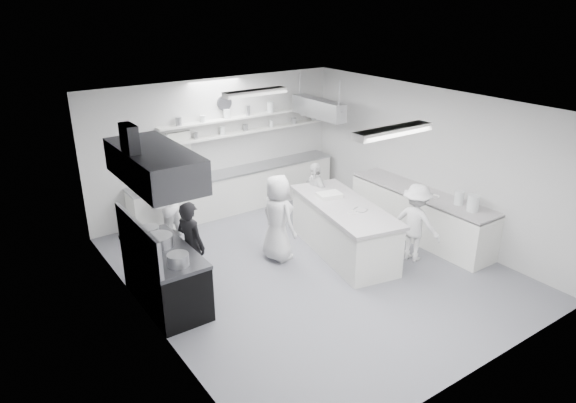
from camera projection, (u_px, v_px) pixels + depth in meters
floor at (310, 268)px, 9.53m from camera, size 6.00×7.00×0.02m
ceiling at (313, 104)px, 8.40m from camera, size 6.00×7.00×0.02m
wall_back at (217, 146)px, 11.63m from camera, size 6.00×0.04×3.00m
wall_front at (485, 275)px, 6.30m from camera, size 6.00×0.04×3.00m
wall_left at (144, 234)px, 7.38m from camera, size 0.04×7.00×3.00m
wall_right at (429, 161)px, 10.56m from camera, size 0.04×7.00×3.00m
stove at (166, 278)px, 8.29m from camera, size 0.80×1.80×0.90m
exhaust_hood at (154, 165)px, 7.58m from camera, size 0.85×2.00×0.50m
back_counter at (237, 190)px, 11.95m from camera, size 5.00×0.60×0.92m
shelf_lower at (247, 132)px, 11.81m from camera, size 4.20×0.26×0.04m
shelf_upper at (246, 116)px, 11.68m from camera, size 4.20×0.26×0.04m
pass_through_window at (163, 158)px, 10.95m from camera, size 1.30×0.04×1.00m
wall_clock at (224, 103)px, 11.35m from camera, size 0.32×0.05×0.32m
right_counter at (419, 215)px, 10.60m from camera, size 0.74×3.30×0.94m
pot_rack at (318, 108)px, 11.56m from camera, size 0.30×1.60×0.40m
light_fixture_front at (393, 131)px, 7.06m from camera, size 1.30×0.25×0.10m
light_fixture_rear at (255, 92)px, 9.80m from camera, size 1.30×0.25×0.10m
prep_island at (343, 230)px, 9.92m from camera, size 1.46×2.73×0.96m
stove_pot at (159, 242)px, 8.20m from camera, size 0.45×0.45×0.23m
cook_stove at (191, 246)px, 8.62m from camera, size 0.54×0.66×1.57m
cook_back at (164, 205)px, 10.35m from camera, size 0.93×0.89×1.51m
cook_island_left at (278, 218)px, 9.57m from camera, size 0.60×0.86×1.66m
cook_island_right at (315, 196)px, 10.85m from camera, size 0.44×0.89×1.46m
cook_right at (416, 223)px, 9.56m from camera, size 0.80×1.08×1.50m
bowl_island_a at (360, 211)px, 9.48m from camera, size 0.32×0.32×0.06m
bowl_island_b at (353, 214)px, 9.35m from camera, size 0.21×0.21×0.06m
bowl_right at (433, 197)px, 10.15m from camera, size 0.29×0.29×0.05m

